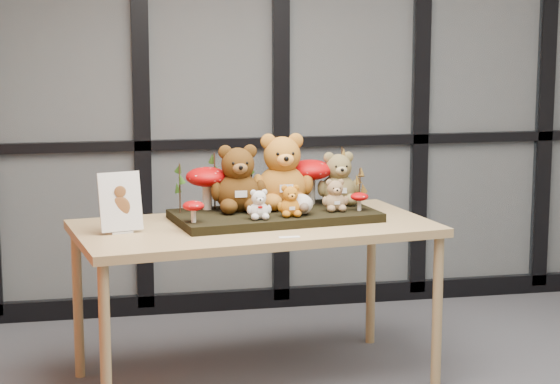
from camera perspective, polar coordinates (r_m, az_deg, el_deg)
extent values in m
plane|color=#AAA8A0|center=(6.36, 3.99, 6.09)|extent=(5.00, 0.00, 5.00)
cube|color=#2D383F|center=(6.33, 4.06, 6.07)|extent=(4.90, 0.02, 2.70)
cube|color=black|center=(6.55, 3.92, -5.71)|extent=(4.90, 0.06, 0.12)
cube|color=black|center=(6.36, 4.02, 2.92)|extent=(4.90, 0.06, 0.06)
cube|color=black|center=(6.11, -7.83, 5.87)|extent=(0.10, 0.06, 2.70)
cube|color=black|center=(6.22, 0.04, 6.03)|extent=(0.10, 0.06, 2.70)
cube|color=black|center=(6.47, 7.92, 6.08)|extent=(0.10, 0.06, 2.70)
cube|color=black|center=(6.80, 14.73, 6.02)|extent=(0.10, 0.06, 2.70)
cube|color=tan|center=(4.96, -1.45, -2.07)|extent=(1.83, 1.10, 0.04)
cylinder|color=tan|center=(4.51, -9.80, -8.72)|extent=(0.05, 0.05, 0.77)
cylinder|color=tan|center=(5.23, -11.30, -6.19)|extent=(0.05, 0.05, 0.77)
cylinder|color=tan|center=(5.03, 8.84, -6.74)|extent=(0.05, 0.05, 0.77)
cylinder|color=tan|center=(5.69, 5.14, -4.74)|extent=(0.05, 0.05, 0.77)
cube|color=black|center=(5.05, -0.30, -1.35)|extent=(1.05, 0.63, 0.04)
cube|color=silver|center=(4.81, -8.93, -2.22)|extent=(0.11, 0.08, 0.01)
cube|color=white|center=(4.78, -8.97, -0.54)|extent=(0.21, 0.11, 0.27)
ellipsoid|color=brown|center=(4.78, -8.96, -0.83)|extent=(0.09, 0.01, 0.10)
ellipsoid|color=brown|center=(4.77, -8.98, 0.02)|extent=(0.06, 0.01, 0.06)
cube|color=white|center=(4.65, 0.53, -2.56)|extent=(0.10, 0.03, 0.00)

